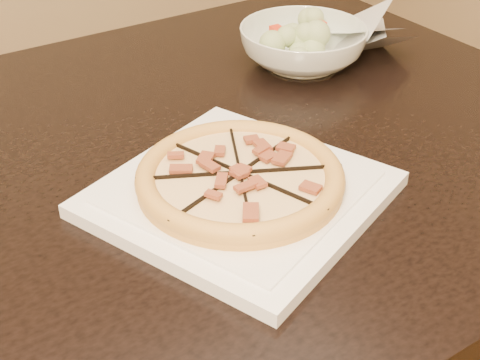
{
  "coord_description": "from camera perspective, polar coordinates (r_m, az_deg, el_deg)",
  "views": [
    {
      "loc": [
        -0.28,
        -0.64,
        1.22
      ],
      "look_at": [
        0.05,
        -0.07,
        0.78
      ],
      "focal_mm": 50.0,
      "sensor_mm": 36.0,
      "label": 1
    }
  ],
  "objects": [
    {
      "name": "pizza",
      "position": [
        0.79,
        -0.0,
        0.23
      ],
      "size": [
        0.25,
        0.25,
        0.03
      ],
      "color": "#DDA853",
      "rests_on": "plate"
    },
    {
      "name": "dining_table",
      "position": [
        0.94,
        -9.72,
        -4.19
      ],
      "size": [
        1.47,
        1.0,
        0.75
      ],
      "color": "black",
      "rests_on": "floor"
    },
    {
      "name": "salad",
      "position": [
        1.13,
        5.49,
        13.67
      ],
      "size": [
        0.11,
        0.1,
        0.04
      ],
      "color": "#BCD292",
      "rests_on": "salad_bowl"
    },
    {
      "name": "salad_bowl",
      "position": [
        1.15,
        5.37,
        11.31
      ],
      "size": [
        0.23,
        0.23,
        0.07
      ],
      "primitive_type": "imported",
      "rotation": [
        0.0,
        0.0,
        -0.1
      ],
      "color": "white",
      "rests_on": "dining_table"
    },
    {
      "name": "cling_film",
      "position": [
        1.22,
        10.43,
        11.84
      ],
      "size": [
        0.21,
        0.2,
        0.05
      ],
      "primitive_type": null,
      "rotation": [
        0.0,
        0.0,
        -0.42
      ],
      "color": "silver",
      "rests_on": "dining_table"
    },
    {
      "name": "plate",
      "position": [
        0.8,
        -0.0,
        -1.15
      ],
      "size": [
        0.4,
        0.4,
        0.02
      ],
      "color": "white",
      "rests_on": "dining_table"
    }
  ]
}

